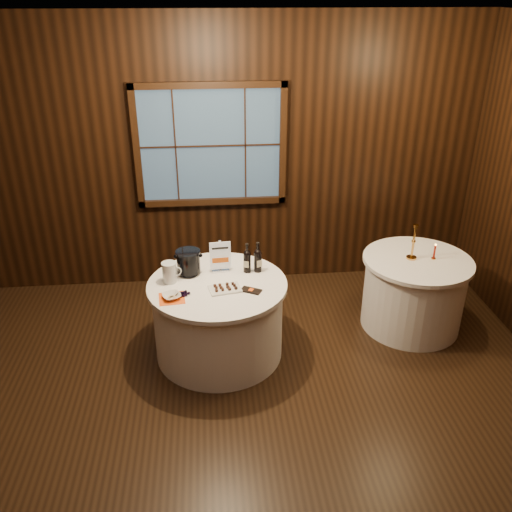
{
  "coord_description": "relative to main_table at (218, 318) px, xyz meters",
  "views": [
    {
      "loc": [
        -0.05,
        -3.31,
        3.19
      ],
      "look_at": [
        0.35,
        0.9,
        1.08
      ],
      "focal_mm": 38.0,
      "sensor_mm": 36.0,
      "label": 1
    }
  ],
  "objects": [
    {
      "name": "port_bottle_right",
      "position": [
        0.39,
        0.19,
        0.51
      ],
      "size": [
        0.07,
        0.08,
        0.3
      ],
      "rotation": [
        0.0,
        0.0,
        0.36
      ],
      "color": "black",
      "rests_on": "main_table"
    },
    {
      "name": "chocolate_plate",
      "position": [
        0.07,
        -0.13,
        0.4
      ],
      "size": [
        0.31,
        0.24,
        0.04
      ],
      "rotation": [
        0.0,
        0.0,
        0.2
      ],
      "color": "white",
      "rests_on": "main_table"
    },
    {
      "name": "ground",
      "position": [
        0.0,
        -1.0,
        -0.39
      ],
      "size": [
        6.0,
        6.0,
        0.0
      ],
      "primitive_type": "plane",
      "color": "black",
      "rests_on": "ground"
    },
    {
      "name": "sign_stand",
      "position": [
        0.04,
        0.23,
        0.49
      ],
      "size": [
        0.2,
        0.11,
        0.32
      ],
      "rotation": [
        0.0,
        0.0,
        0.08
      ],
      "color": "silver",
      "rests_on": "main_table"
    },
    {
      "name": "red_candle",
      "position": [
        2.15,
        0.29,
        0.45
      ],
      "size": [
        0.05,
        0.05,
        0.17
      ],
      "color": "#C88D3E",
      "rests_on": "side_table"
    },
    {
      "name": "cracker_bowl",
      "position": [
        -0.4,
        -0.24,
        0.41
      ],
      "size": [
        0.2,
        0.2,
        0.04
      ],
      "primitive_type": "imported",
      "rotation": [
        0.0,
        0.0,
        0.39
      ],
      "color": "white",
      "rests_on": "orange_napkin"
    },
    {
      "name": "port_bottle_left",
      "position": [
        0.29,
        0.19,
        0.51
      ],
      "size": [
        0.07,
        0.08,
        0.29
      ],
      "rotation": [
        0.0,
        0.0,
        -0.37
      ],
      "color": "black",
      "rests_on": "main_table"
    },
    {
      "name": "main_table",
      "position": [
        0.0,
        0.0,
        0.0
      ],
      "size": [
        1.28,
        1.28,
        0.77
      ],
      "color": "white",
      "rests_on": "ground"
    },
    {
      "name": "ice_bucket",
      "position": [
        -0.26,
        0.2,
        0.51
      ],
      "size": [
        0.23,
        0.23,
        0.24
      ],
      "color": "black",
      "rests_on": "main_table"
    },
    {
      "name": "back_wall",
      "position": [
        0.0,
        1.48,
        1.16
      ],
      "size": [
        6.0,
        0.1,
        3.0
      ],
      "color": "black",
      "rests_on": "ground"
    },
    {
      "name": "orange_napkin",
      "position": [
        -0.4,
        -0.24,
        0.38
      ],
      "size": [
        0.24,
        0.24,
        0.0
      ],
      "primitive_type": "cube",
      "rotation": [
        0.0,
        0.0,
        0.1
      ],
      "color": "#FA5715",
      "rests_on": "main_table"
    },
    {
      "name": "brass_candlestick",
      "position": [
        1.93,
        0.32,
        0.51
      ],
      "size": [
        0.1,
        0.1,
        0.36
      ],
      "color": "#C88D3E",
      "rests_on": "side_table"
    },
    {
      "name": "chocolate_box",
      "position": [
        0.29,
        -0.18,
        0.39
      ],
      "size": [
        0.2,
        0.16,
        0.01
      ],
      "primitive_type": "cube",
      "rotation": [
        0.0,
        0.0,
        -0.5
      ],
      "color": "black",
      "rests_on": "main_table"
    },
    {
      "name": "glass_pitcher",
      "position": [
        -0.43,
        0.06,
        0.48
      ],
      "size": [
        0.18,
        0.14,
        0.2
      ],
      "rotation": [
        0.0,
        0.0,
        0.12
      ],
      "color": "silver",
      "rests_on": "main_table"
    },
    {
      "name": "side_table",
      "position": [
        2.0,
        0.3,
        0.0
      ],
      "size": [
        1.08,
        1.08,
        0.77
      ],
      "color": "white",
      "rests_on": "ground"
    },
    {
      "name": "grape_bunch",
      "position": [
        -0.29,
        -0.21,
        0.4
      ],
      "size": [
        0.17,
        0.1,
        0.04
      ],
      "rotation": [
        0.0,
        0.0,
        0.36
      ],
      "color": "black",
      "rests_on": "main_table"
    }
  ]
}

